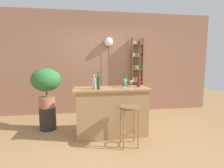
# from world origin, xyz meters

# --- Properties ---
(ground) EXTENTS (12.00, 12.00, 0.00)m
(ground) POSITION_xyz_m (0.00, 0.00, 0.00)
(ground) COLOR #A37A4C
(back_wall) EXTENTS (6.40, 0.10, 2.80)m
(back_wall) POSITION_xyz_m (0.00, 1.95, 1.40)
(back_wall) COLOR #9E6B51
(back_wall) RESTS_ON ground
(kitchen_counter) EXTENTS (1.48, 0.60, 0.94)m
(kitchen_counter) POSITION_xyz_m (0.00, 0.30, 0.48)
(kitchen_counter) COLOR #A87F51
(kitchen_counter) RESTS_ON ground
(bar_stool) EXTENTS (0.35, 0.35, 0.71)m
(bar_stool) POSITION_xyz_m (0.22, -0.24, 0.53)
(bar_stool) COLOR #997047
(bar_stool) RESTS_ON ground
(spice_shelf) EXTENTS (0.33, 0.15, 2.10)m
(spice_shelf) POSITION_xyz_m (0.97, 1.80, 1.09)
(spice_shelf) COLOR brown
(spice_shelf) RESTS_ON ground
(plant_stool) EXTENTS (0.34, 0.34, 0.49)m
(plant_stool) POSITION_xyz_m (-1.32, 0.77, 0.24)
(plant_stool) COLOR #2D2823
(plant_stool) RESTS_ON ground
(potted_plant) EXTENTS (0.61, 0.55, 0.84)m
(potted_plant) POSITION_xyz_m (-1.32, 0.77, 1.02)
(potted_plant) COLOR #A86B4C
(potted_plant) RESTS_ON plant_stool
(bottle_vinegar) EXTENTS (0.07, 0.07, 0.27)m
(bottle_vinegar) POSITION_xyz_m (0.56, 0.36, 1.05)
(bottle_vinegar) COLOR maroon
(bottle_vinegar) RESTS_ON kitchen_counter
(bottle_soda_blue) EXTENTS (0.07, 0.07, 0.30)m
(bottle_soda_blue) POSITION_xyz_m (-0.34, 0.24, 1.06)
(bottle_soda_blue) COLOR #B2B2B7
(bottle_soda_blue) RESTS_ON kitchen_counter
(bottle_sauce_amber) EXTENTS (0.06, 0.06, 0.33)m
(bottle_sauce_amber) POSITION_xyz_m (-0.27, 0.16, 1.07)
(bottle_sauce_amber) COLOR #194C23
(bottle_sauce_amber) RESTS_ON kitchen_counter
(bottle_olive_oil) EXTENTS (0.08, 0.08, 0.28)m
(bottle_olive_oil) POSITION_xyz_m (0.31, 0.48, 1.05)
(bottle_olive_oil) COLOR #236638
(bottle_olive_oil) RESTS_ON kitchen_counter
(wine_glass_left) EXTENTS (0.07, 0.07, 0.16)m
(wine_glass_left) POSITION_xyz_m (0.35, 0.14, 1.06)
(wine_glass_left) COLOR silver
(wine_glass_left) RESTS_ON kitchen_counter
(wine_glass_center) EXTENTS (0.07, 0.07, 0.16)m
(wine_glass_center) POSITION_xyz_m (0.27, 0.25, 1.06)
(wine_glass_center) COLOR silver
(wine_glass_center) RESTS_ON kitchen_counter
(wine_glass_right) EXTENTS (0.07, 0.07, 0.16)m
(wine_glass_right) POSITION_xyz_m (0.28, 0.37, 1.06)
(wine_glass_right) COLOR silver
(wine_glass_right) RESTS_ON kitchen_counter
(pendant_globe_light) EXTENTS (0.24, 0.24, 2.10)m
(pendant_globe_light) POSITION_xyz_m (0.17, 1.84, 1.96)
(pendant_globe_light) COLOR black
(pendant_globe_light) RESTS_ON ground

